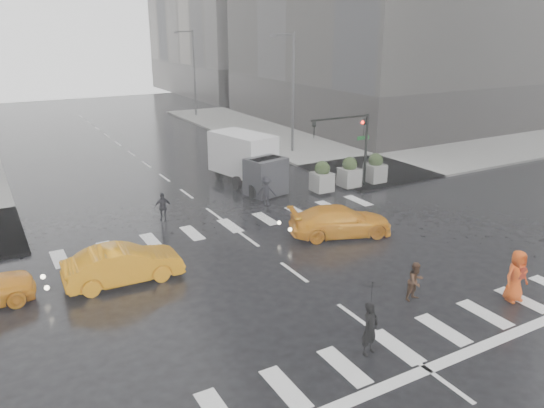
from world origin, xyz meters
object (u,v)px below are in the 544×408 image
pedestrian_orange (516,276)px  box_truck (249,160)px  traffic_signal_pole (353,137)px  pedestrian_brown (416,281)px  taxi_mid (123,264)px

pedestrian_orange → box_truck: bearing=103.0°
traffic_signal_pole → box_truck: (-5.09, 3.57, -1.54)m
pedestrian_brown → pedestrian_orange: size_ratio=0.75×
traffic_signal_pole → pedestrian_orange: 14.41m
pedestrian_brown → taxi_mid: (-8.75, 6.56, 0.01)m
traffic_signal_pole → pedestrian_orange: bearing=-103.5°
box_truck → pedestrian_orange: bearing=-97.0°
traffic_signal_pole → box_truck: 6.40m
traffic_signal_pole → pedestrian_orange: (-3.32, -13.84, -2.25)m
traffic_signal_pole → box_truck: traffic_signal_pole is taller
pedestrian_orange → taxi_mid: size_ratio=0.43×
taxi_mid → pedestrian_orange: bearing=-123.5°
pedestrian_brown → box_truck: (1.30, 15.62, 0.96)m
pedestrian_brown → taxi_mid: size_ratio=0.33×
traffic_signal_pole → box_truck: bearing=144.9°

